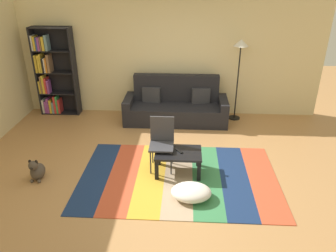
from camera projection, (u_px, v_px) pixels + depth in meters
ground_plane at (162, 169)px, 5.62m from camera, size 14.00×14.00×0.00m
back_wall at (170, 56)px, 7.34m from camera, size 6.80×0.10×2.70m
rug at (179, 177)px, 5.38m from camera, size 3.22×2.08×0.01m
couch at (176, 106)px, 7.29m from camera, size 2.26×0.80×1.00m
bookshelf at (52, 75)px, 7.44m from camera, size 0.90×0.28×2.00m
coffee_table at (178, 155)px, 5.38m from camera, size 0.76×0.53×0.39m
pouf at (191, 192)px, 4.84m from camera, size 0.60×0.47×0.21m
dog at (37, 170)px, 5.28m from camera, size 0.22×0.35×0.40m
standing_lamp at (240, 54)px, 6.89m from camera, size 0.32×0.32×1.79m
tv_remote at (179, 151)px, 5.35m from camera, size 0.12×0.15×0.02m
folding_chair at (162, 139)px, 5.47m from camera, size 0.40×0.40×0.90m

